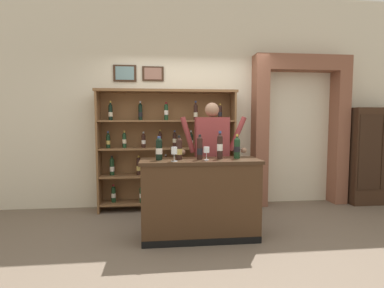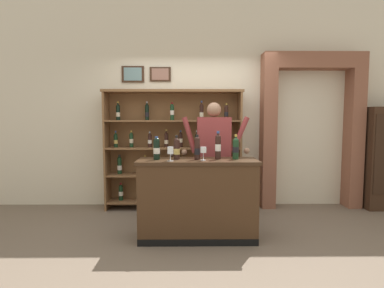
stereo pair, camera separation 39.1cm
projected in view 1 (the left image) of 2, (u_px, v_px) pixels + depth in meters
name	position (u px, v px, depth m)	size (l,w,h in m)	color
ground_plane	(202.00, 239.00, 3.71)	(14.00, 14.00, 0.02)	#6B5B4C
back_wall	(189.00, 102.00, 5.11)	(12.00, 0.19, 3.50)	beige
wine_shelf	(167.00, 146.00, 4.86)	(2.21, 0.36, 1.92)	brown
archway_doorway	(298.00, 123.00, 5.21)	(1.63, 0.45, 2.52)	brown
side_cabinet	(373.00, 156.00, 5.21)	(0.87, 0.42, 1.65)	#382316
tasting_counter	(200.00, 199.00, 3.66)	(1.44, 0.50, 0.97)	#422B19
shopkeeper	(212.00, 148.00, 4.18)	(0.94, 0.22, 1.68)	#2D3347
tasting_bottle_grappa	(159.00, 148.00, 3.56)	(0.08, 0.08, 0.28)	black
tasting_bottle_bianco	(179.00, 148.00, 3.61)	(0.07, 0.07, 0.29)	black
tasting_bottle_rosso	(200.00, 148.00, 3.61)	(0.07, 0.07, 0.30)	black
tasting_bottle_prosecco	(220.00, 146.00, 3.67)	(0.07, 0.07, 0.34)	black
tasting_bottle_chianti	(237.00, 147.00, 3.71)	(0.08, 0.08, 0.30)	#19381E
wine_glass_center	(207.00, 151.00, 3.55)	(0.07, 0.07, 0.16)	silver
wine_glass_spare	(174.00, 152.00, 3.45)	(0.07, 0.07, 0.17)	silver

